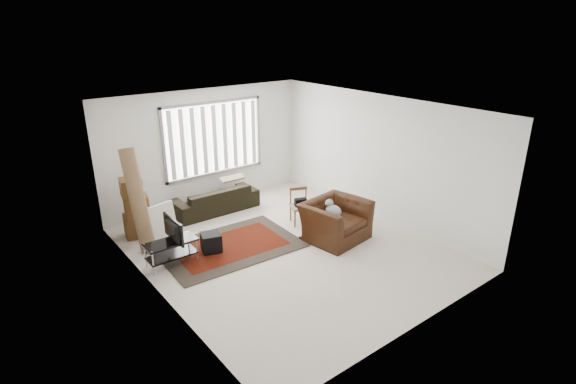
{
  "coord_description": "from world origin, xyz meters",
  "views": [
    {
      "loc": [
        -4.64,
        -6.08,
        4.09
      ],
      "look_at": [
        0.23,
        0.21,
        1.05
      ],
      "focal_mm": 28.0,
      "sensor_mm": 36.0,
      "label": 1
    }
  ],
  "objects_px": {
    "tv_stand": "(171,248)",
    "side_chair": "(300,205)",
    "moving_boxes": "(136,210)",
    "armchair": "(335,218)",
    "sofa": "(215,195)"
  },
  "relations": [
    {
      "from": "tv_stand",
      "to": "moving_boxes",
      "type": "relative_size",
      "value": 0.75
    },
    {
      "from": "moving_boxes",
      "to": "side_chair",
      "type": "height_order",
      "value": "moving_boxes"
    },
    {
      "from": "side_chair",
      "to": "armchair",
      "type": "xyz_separation_m",
      "value": [
        0.07,
        -1.01,
        0.03
      ]
    },
    {
      "from": "tv_stand",
      "to": "armchair",
      "type": "distance_m",
      "value": 3.18
    },
    {
      "from": "sofa",
      "to": "tv_stand",
      "type": "bearing_deg",
      "value": 43.23
    },
    {
      "from": "tv_stand",
      "to": "side_chair",
      "type": "bearing_deg",
      "value": -0.51
    },
    {
      "from": "tv_stand",
      "to": "moving_boxes",
      "type": "distance_m",
      "value": 1.54
    },
    {
      "from": "armchair",
      "to": "side_chair",
      "type": "bearing_deg",
      "value": 85.9
    },
    {
      "from": "moving_boxes",
      "to": "armchair",
      "type": "height_order",
      "value": "moving_boxes"
    },
    {
      "from": "tv_stand",
      "to": "armchair",
      "type": "xyz_separation_m",
      "value": [
        3.01,
        -1.03,
        0.12
      ]
    },
    {
      "from": "tv_stand",
      "to": "moving_boxes",
      "type": "bearing_deg",
      "value": 92.01
    },
    {
      "from": "moving_boxes",
      "to": "tv_stand",
      "type": "bearing_deg",
      "value": -87.99
    },
    {
      "from": "tv_stand",
      "to": "side_chair",
      "type": "relative_size",
      "value": 1.21
    },
    {
      "from": "tv_stand",
      "to": "sofa",
      "type": "xyz_separation_m",
      "value": [
        1.81,
        1.67,
        0.05
      ]
    },
    {
      "from": "sofa",
      "to": "armchair",
      "type": "distance_m",
      "value": 2.96
    }
  ]
}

